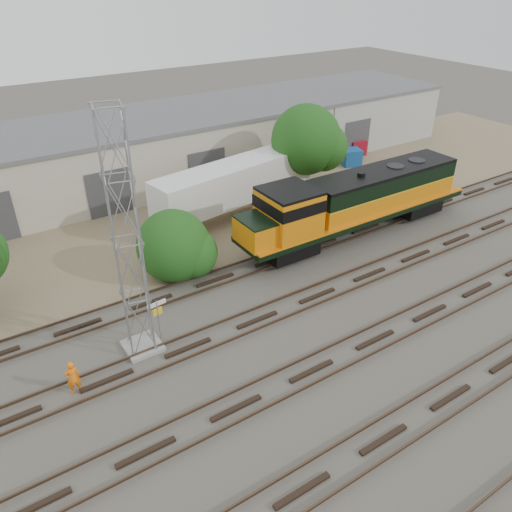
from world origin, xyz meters
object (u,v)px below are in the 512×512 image
locomotive (355,202)px  signal_tower (128,246)px  semi_trailer (239,182)px  worker (73,377)px

locomotive → signal_tower: size_ratio=1.54×
locomotive → signal_tower: (-16.44, -3.20, 3.20)m
locomotive → semi_trailer: (-4.73, 6.97, 0.06)m
signal_tower → worker: bearing=-162.0°
signal_tower → semi_trailer: 15.82m
locomotive → semi_trailer: size_ratio=1.35×
worker → semi_trailer: semi_trailer is taller
worker → semi_trailer: size_ratio=0.13×
worker → signal_tower: bearing=-162.1°
locomotive → signal_tower: 17.05m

